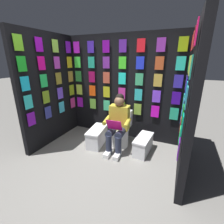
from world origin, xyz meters
name	(u,v)px	position (x,y,z in m)	size (l,w,h in m)	color
ground_plane	(87,175)	(0.00, 0.00, 0.00)	(30.00, 30.00, 0.00)	gray
display_wall_back	(123,88)	(0.00, -1.69, 1.20)	(2.83, 0.14, 2.39)	black
display_wall_left	(190,103)	(-1.41, -0.82, 1.20)	(0.14, 1.64, 2.39)	black
display_wall_right	(50,90)	(1.41, -0.82, 1.20)	(0.14, 1.64, 2.39)	black
toilet	(121,131)	(-0.14, -1.20, 0.33)	(0.41, 0.56, 0.77)	white
person_reading	(118,123)	(-0.15, -0.98, 0.60)	(0.54, 0.70, 1.19)	gold
comic_longbox_near	(97,136)	(0.34, -0.98, 0.19)	(0.38, 0.71, 0.38)	silver
comic_longbox_far	(143,145)	(-0.69, -1.06, 0.18)	(0.31, 0.65, 0.35)	silver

